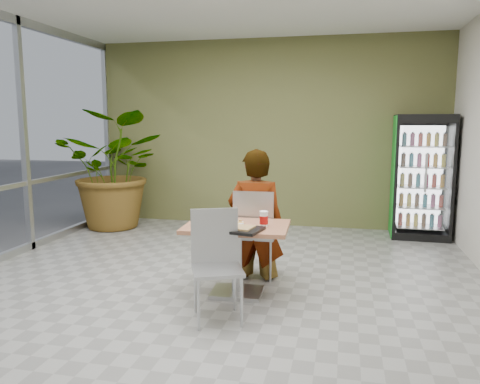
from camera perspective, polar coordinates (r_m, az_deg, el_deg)
name	(u,v)px	position (r m, az deg, el deg)	size (l,w,h in m)	color
ground	(210,295)	(5.04, -3.67, -12.39)	(7.00, 7.00, 0.00)	gray
room_envelope	(209,142)	(4.72, -3.85, 6.09)	(6.00, 7.00, 3.20)	silver
dining_table	(237,245)	(4.88, -0.39, -6.44)	(1.09, 0.79, 0.75)	#AB6949
chair_far	(255,227)	(5.36, 1.81, -4.32)	(0.46, 0.47, 1.04)	#A9ABAD
chair_near	(216,255)	(4.35, -2.96, -7.65)	(0.58, 0.58, 1.00)	#A9ABAD
seated_woman	(256,227)	(5.42, 1.91, -4.25)	(0.66, 0.43, 1.80)	black
pizza_plate	(232,222)	(4.88, -0.93, -3.69)	(0.34, 0.33, 0.03)	white
soda_cup	(264,219)	(4.73, 2.91, -3.33)	(0.09, 0.09, 0.16)	white
napkin_stack	(205,227)	(4.72, -4.27, -4.22)	(0.14, 0.14, 0.02)	white
cafeteria_tray	(236,229)	(4.57, -0.47, -4.55)	(0.49, 0.35, 0.03)	black
beverage_fridge	(422,177)	(7.79, 21.27, 1.75)	(0.89, 0.69, 1.91)	black
potted_plant	(117,170)	(8.20, -14.81, 2.64)	(1.79, 1.55, 1.99)	#3B6D2B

